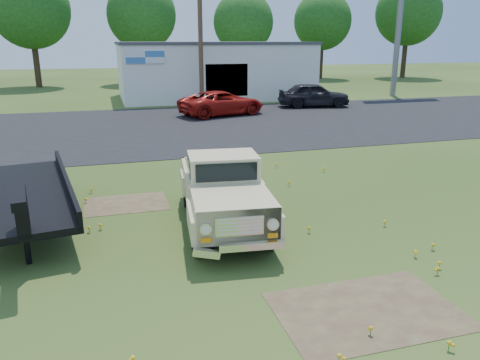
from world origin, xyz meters
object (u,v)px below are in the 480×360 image
object	(u,v)px
flatbed_trailer	(22,189)
dark_sedan	(314,95)
red_pickup	(222,103)
vintage_pickup_truck	(223,190)

from	to	relation	value
flatbed_trailer	dark_sedan	xyz separation A→B (m)	(15.48, 16.89, -0.07)
red_pickup	flatbed_trailer	bearing A→B (deg)	133.44
vintage_pickup_truck	flatbed_trailer	xyz separation A→B (m)	(-4.58, 1.50, -0.02)
vintage_pickup_truck	flatbed_trailer	bearing A→B (deg)	168.41
dark_sedan	vintage_pickup_truck	bearing A→B (deg)	159.85
flatbed_trailer	red_pickup	world-z (taller)	flatbed_trailer
red_pickup	dark_sedan	size ratio (longest dim) A/B	1.10
vintage_pickup_truck	flatbed_trailer	world-z (taller)	vintage_pickup_truck
vintage_pickup_truck	flatbed_trailer	distance (m)	4.82
dark_sedan	red_pickup	bearing A→B (deg)	115.05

